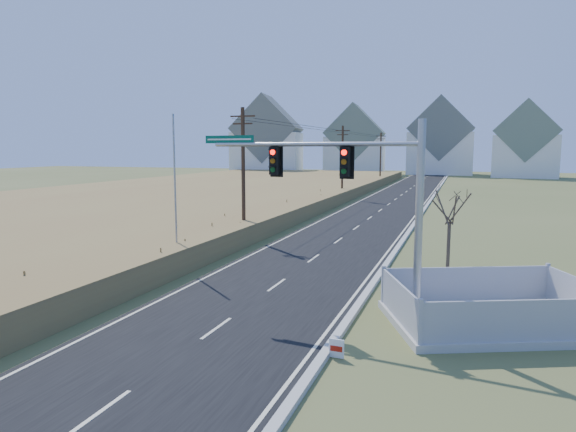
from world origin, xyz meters
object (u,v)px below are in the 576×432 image
at_px(traffic_signal_mast, 366,200).
at_px(bare_tree, 450,205).
at_px(open_sign, 336,348).
at_px(flagpole, 176,207).
at_px(fence_enclosure, 491,317).

bearing_deg(traffic_signal_mast, bare_tree, 65.35).
distance_m(open_sign, flagpole, 14.42).
bearing_deg(traffic_signal_mast, flagpole, 162.07).
height_order(traffic_signal_mast, bare_tree, traffic_signal_mast).
height_order(fence_enclosure, bare_tree, bare_tree).
distance_m(fence_enclosure, bare_tree, 5.15).
distance_m(traffic_signal_mast, fence_enclosure, 6.07).
relative_size(traffic_signal_mast, flagpole, 1.12).
relative_size(fence_enclosure, bare_tree, 1.70).
distance_m(traffic_signal_mast, flagpole, 12.33).
xyz_separation_m(traffic_signal_mast, fence_enclosure, (4.35, 0.97, -4.13)).
bearing_deg(open_sign, fence_enclosure, 48.73).
relative_size(traffic_signal_mast, fence_enclosure, 1.09).
bearing_deg(flagpole, bare_tree, -4.53).
bearing_deg(bare_tree, fence_enclosure, -63.86).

